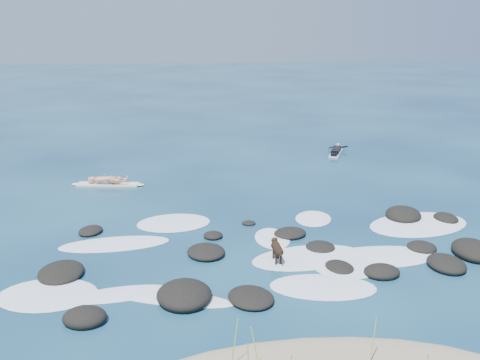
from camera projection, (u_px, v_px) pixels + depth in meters
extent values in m
plane|color=#0A2642|center=(263.00, 239.00, 18.10)|extent=(160.00, 160.00, 0.00)
cylinder|color=#8DA04D|center=(373.00, 343.00, 11.07)|extent=(0.17, 0.23, 1.08)
cylinder|color=#8DA04D|center=(257.00, 355.00, 10.60)|extent=(0.24, 0.24, 1.16)
cylinder|color=#8DA04D|center=(234.00, 345.00, 10.95)|extent=(0.21, 0.16, 1.15)
ellipsoid|color=black|center=(88.00, 317.00, 13.17)|extent=(0.98, 1.10, 0.25)
ellipsoid|color=black|center=(213.00, 236.00, 18.19)|extent=(0.84, 0.84, 0.25)
ellipsoid|color=black|center=(339.00, 267.00, 15.88)|extent=(1.03, 1.17, 0.22)
ellipsoid|color=black|center=(403.00, 215.00, 19.92)|extent=(1.78, 1.88, 0.55)
ellipsoid|color=black|center=(290.00, 233.00, 18.35)|extent=(1.45, 1.36, 0.29)
ellipsoid|color=black|center=(446.00, 264.00, 15.96)|extent=(1.15, 1.40, 0.41)
ellipsoid|color=black|center=(206.00, 252.00, 16.84)|extent=(1.52, 1.59, 0.35)
ellipsoid|color=black|center=(61.00, 272.00, 15.46)|extent=(1.31, 1.57, 0.37)
ellipsoid|color=black|center=(251.00, 298.00, 14.07)|extent=(1.66, 1.74, 0.32)
ellipsoid|color=black|center=(184.00, 295.00, 14.09)|extent=(1.64, 1.77, 0.57)
ellipsoid|color=black|center=(249.00, 223.00, 19.38)|extent=(0.57, 0.50, 0.15)
ellipsoid|color=black|center=(85.00, 317.00, 13.07)|extent=(1.26, 1.13, 0.46)
ellipsoid|color=black|center=(473.00, 250.00, 16.83)|extent=(1.49, 1.80, 0.55)
ellipsoid|color=black|center=(422.00, 247.00, 17.22)|extent=(1.00, 1.01, 0.30)
ellipsoid|color=black|center=(91.00, 231.00, 18.58)|extent=(1.08, 1.18, 0.27)
ellipsoid|color=black|center=(320.00, 247.00, 17.25)|extent=(1.00, 1.02, 0.26)
ellipsoid|color=black|center=(382.00, 272.00, 15.49)|extent=(1.11, 0.96, 0.38)
ellipsoid|color=black|center=(446.00, 218.00, 19.73)|extent=(0.95, 1.13, 0.34)
ellipsoid|color=white|center=(313.00, 219.00, 19.90)|extent=(1.81, 2.05, 0.12)
ellipsoid|color=white|center=(354.00, 263.00, 16.24)|extent=(3.17, 2.73, 0.12)
ellipsoid|color=white|center=(272.00, 238.00, 18.10)|extent=(1.18, 1.88, 0.12)
ellipsoid|color=white|center=(119.00, 294.00, 14.38)|extent=(2.91, 1.28, 0.12)
ellipsoid|color=white|center=(380.00, 257.00, 16.68)|extent=(3.77, 1.68, 0.12)
ellipsoid|color=white|center=(169.00, 298.00, 14.20)|extent=(3.70, 1.89, 0.12)
ellipsoid|color=white|center=(418.00, 224.00, 19.35)|extent=(4.33, 3.22, 0.12)
ellipsoid|color=white|center=(308.00, 257.00, 16.63)|extent=(3.89, 2.37, 0.12)
ellipsoid|color=white|center=(48.00, 295.00, 14.37)|extent=(2.88, 2.19, 0.12)
ellipsoid|color=white|center=(115.00, 244.00, 17.62)|extent=(3.72, 1.58, 0.12)
ellipsoid|color=white|center=(174.00, 223.00, 19.48)|extent=(2.84, 2.12, 0.12)
ellipsoid|color=white|center=(323.00, 287.00, 14.78)|extent=(3.20, 2.04, 0.12)
ellipsoid|color=white|center=(276.00, 261.00, 16.36)|extent=(1.10, 0.90, 0.12)
cube|color=#FEECCB|center=(108.00, 184.00, 23.92)|extent=(2.79, 0.94, 0.09)
ellipsoid|color=#FEECCB|center=(138.00, 185.00, 23.88)|extent=(0.58, 0.38, 0.10)
ellipsoid|color=#FEECCB|center=(78.00, 184.00, 23.95)|extent=(0.58, 0.38, 0.10)
imported|color=tan|center=(106.00, 164.00, 23.65)|extent=(0.51, 0.70, 1.78)
cube|color=white|center=(336.00, 153.00, 29.63)|extent=(1.33, 2.23, 0.08)
ellipsoid|color=white|center=(338.00, 149.00, 30.65)|extent=(0.43, 0.55, 0.08)
cube|color=black|center=(336.00, 150.00, 29.59)|extent=(0.91, 1.41, 0.22)
sphere|color=tan|center=(338.00, 145.00, 30.27)|extent=(0.30, 0.30, 0.23)
cylinder|color=black|center=(333.00, 146.00, 30.53)|extent=(0.56, 0.09, 0.25)
cylinder|color=black|center=(343.00, 147.00, 30.37)|extent=(0.45, 0.46, 0.25)
cube|color=black|center=(334.00, 154.00, 28.91)|extent=(0.53, 0.64, 0.14)
cylinder|color=black|center=(277.00, 249.00, 16.13)|extent=(0.29, 0.57, 0.27)
sphere|color=black|center=(275.00, 246.00, 16.37)|extent=(0.29, 0.29, 0.28)
sphere|color=black|center=(279.00, 252.00, 15.90)|extent=(0.27, 0.27, 0.25)
sphere|color=black|center=(274.00, 241.00, 16.50)|extent=(0.21, 0.21, 0.20)
cone|color=black|center=(274.00, 239.00, 16.61)|extent=(0.11, 0.13, 0.11)
cone|color=black|center=(273.00, 238.00, 16.46)|extent=(0.10, 0.07, 0.10)
cone|color=black|center=(276.00, 238.00, 16.47)|extent=(0.10, 0.07, 0.10)
cylinder|color=black|center=(273.00, 255.00, 16.39)|extent=(0.07, 0.07, 0.36)
cylinder|color=black|center=(278.00, 255.00, 16.41)|extent=(0.07, 0.07, 0.36)
cylinder|color=black|center=(276.00, 260.00, 16.02)|extent=(0.07, 0.07, 0.36)
cylinder|color=black|center=(281.00, 260.00, 16.04)|extent=(0.07, 0.07, 0.36)
cylinder|color=black|center=(280.00, 252.00, 15.76)|extent=(0.06, 0.26, 0.16)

